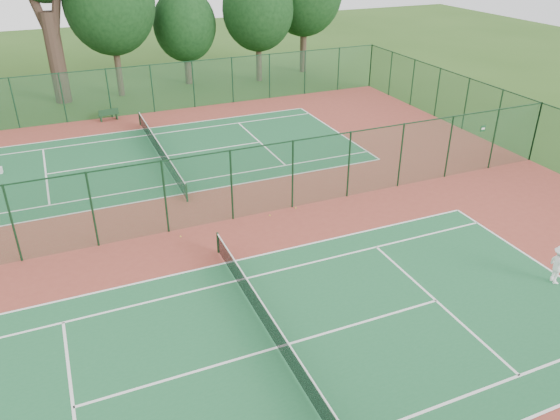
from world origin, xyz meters
The scene contains 15 objects.
ground centered at (0.00, 0.00, 0.00)m, with size 120.00×120.00×0.00m, color #2C4F18.
red_pad centered at (0.00, 0.00, 0.01)m, with size 40.00×36.00×0.01m, color brown.
court_near centered at (0.00, -9.00, 0.01)m, with size 23.77×10.97×0.01m, color #1E6136.
court_far centered at (0.00, 9.00, 0.01)m, with size 23.77×10.97×0.01m, color #1C5B34.
fence_north centered at (0.00, 18.00, 1.76)m, with size 40.00×0.09×3.50m.
fence_east centered at (20.00, 0.00, 1.76)m, with size 0.09×36.00×3.50m.
fence_divider centered at (0.00, 0.00, 1.76)m, with size 40.00×0.09×3.50m.
tennis_net_near centered at (0.00, -9.00, 0.54)m, with size 0.10×12.90×0.97m.
tennis_net_far centered at (0.00, 9.00, 0.54)m, with size 0.10×12.90×0.97m.
player_near centered at (11.38, -9.84, 0.83)m, with size 1.05×0.60×1.62m, color white.
bench centered at (-1.84, 17.25, 0.45)m, with size 1.43×0.57×0.86m.
stray_ball_a centered at (4.70, -0.23, 0.04)m, with size 0.06×0.06×0.06m, color gold.
stray_ball_b centered at (3.23, -0.45, 0.05)m, with size 0.07×0.07×0.07m, color gold.
stray_ball_c centered at (-1.17, -0.71, 0.04)m, with size 0.06×0.06×0.06m, color yellow.
evergreen_row centered at (0.50, 24.25, 0.00)m, with size 39.00×5.00×12.00m, color black, non-canonical shape.
Camera 1 is at (-5.34, -21.71, 12.40)m, focal length 35.00 mm.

